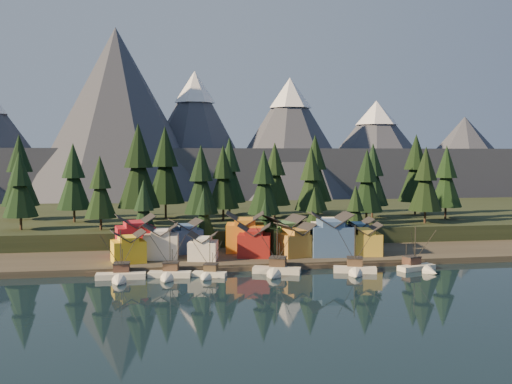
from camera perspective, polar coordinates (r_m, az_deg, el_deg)
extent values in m
plane|color=black|center=(119.56, 2.05, -9.26)|extent=(500.00, 500.00, 0.00)
cube|color=#322D24|center=(158.07, -0.85, -5.77)|extent=(400.00, 50.00, 1.50)
cube|color=black|center=(206.85, -2.92, -2.88)|extent=(420.00, 100.00, 6.00)
cube|color=#433A30|center=(135.30, 0.64, -7.50)|extent=(80.00, 4.00, 1.00)
cube|color=#424555|center=(355.10, -5.67, 1.83)|extent=(560.00, 160.00, 30.00)
cone|color=#424555|center=(295.50, -13.74, 7.17)|extent=(100.00, 100.00, 90.00)
cone|color=#424555|center=(312.80, -6.11, 5.41)|extent=(80.00, 80.00, 72.00)
cone|color=white|center=(314.78, -6.15, 10.39)|extent=(22.40, 22.40, 17.28)
cone|color=#424555|center=(307.88, 3.39, 5.08)|extent=(84.00, 84.00, 68.00)
cone|color=white|center=(309.55, 3.41, 9.87)|extent=(23.52, 23.52, 16.32)
cone|color=#424555|center=(339.31, 11.90, 4.04)|extent=(92.00, 92.00, 58.00)
cone|color=white|center=(340.16, 11.95, 7.75)|extent=(25.76, 25.76, 13.92)
cone|color=#424555|center=(372.34, 20.08, 3.24)|extent=(88.00, 88.00, 50.00)
cube|color=silver|center=(128.55, -13.36, -8.27)|extent=(10.68, 3.38, 1.68)
cone|color=silver|center=(122.88, -13.61, -8.83)|extent=(3.23, 3.69, 3.15)
cube|color=black|center=(128.68, -13.36, -8.54)|extent=(10.94, 3.44, 0.37)
cube|color=#4B3128|center=(130.12, -13.29, -7.39)|extent=(3.43, 3.23, 1.89)
cube|color=#252323|center=(129.93, -13.30, -6.93)|extent=(3.65, 3.44, 0.21)
cylinder|color=black|center=(128.16, -13.37, -5.79)|extent=(0.19, 0.19, 9.46)
cylinder|color=black|center=(132.00, -13.22, -6.58)|extent=(0.15, 0.15, 4.62)
cube|color=silver|center=(128.33, -8.62, -8.23)|extent=(9.69, 4.65, 1.62)
cone|color=silver|center=(123.41, -9.01, -8.72)|extent=(3.56, 3.67, 3.04)
cube|color=black|center=(128.46, -8.61, -8.50)|extent=(9.93, 4.74, 0.35)
cube|color=brown|center=(129.66, -8.50, -7.40)|extent=(3.73, 3.57, 1.82)
cube|color=#252323|center=(129.47, -8.50, -6.96)|extent=(3.97, 3.81, 0.20)
cylinder|color=black|center=(127.88, -8.60, -5.85)|extent=(0.18, 0.18, 9.12)
cylinder|color=black|center=(131.26, -8.37, -6.63)|extent=(0.14, 0.14, 4.46)
cube|color=silver|center=(127.74, -4.68, -8.28)|extent=(7.92, 4.95, 1.41)
cone|color=silver|center=(123.87, -5.16, -8.66)|extent=(3.34, 3.28, 2.65)
cube|color=black|center=(127.85, -4.68, -8.51)|extent=(8.10, 5.05, 0.31)
cube|color=#4E3E29|center=(128.76, -4.53, -7.56)|extent=(3.54, 3.43, 1.59)
cube|color=#252323|center=(128.59, -4.53, -7.17)|extent=(3.77, 3.66, 0.18)
cylinder|color=black|center=(127.29, -4.64, -6.19)|extent=(0.16, 0.16, 7.95)
cylinder|color=black|center=(129.99, -4.37, -6.89)|extent=(0.12, 0.12, 3.89)
cube|color=beige|center=(130.88, 2.08, -7.94)|extent=(11.28, 6.87, 1.81)
cone|color=beige|center=(125.17, 1.68, -8.48)|extent=(4.45, 4.62, 3.40)
cube|color=black|center=(131.02, 2.08, -8.23)|extent=(11.54, 7.02, 0.40)
cube|color=#433123|center=(132.45, 2.21, -7.02)|extent=(4.57, 4.44, 2.04)
cube|color=#252323|center=(132.24, 2.21, -6.54)|extent=(4.86, 4.73, 0.23)
cylinder|color=black|center=(130.45, 2.13, -5.32)|extent=(0.20, 0.20, 10.21)
cylinder|color=black|center=(134.34, 2.35, -6.18)|extent=(0.16, 0.16, 4.99)
cube|color=silver|center=(133.60, 9.86, -7.76)|extent=(10.19, 5.89, 1.71)
cone|color=silver|center=(128.40, 9.96, -8.23)|extent=(4.04, 4.10, 3.21)
cube|color=black|center=(133.73, 9.86, -8.03)|extent=(10.44, 6.01, 0.37)
cube|color=brown|center=(135.01, 9.84, -6.92)|extent=(4.21, 4.07, 1.93)
cube|color=#252323|center=(134.82, 9.84, -6.47)|extent=(4.48, 4.34, 0.21)
cylinder|color=black|center=(133.17, 9.88, -5.34)|extent=(0.19, 0.19, 9.64)
cylinder|color=black|center=(136.72, 9.81, -6.15)|extent=(0.15, 0.15, 4.71)
cube|color=beige|center=(139.41, 15.74, -7.37)|extent=(9.62, 5.56, 1.61)
cone|color=beige|center=(135.82, 17.17, -7.69)|extent=(3.80, 3.86, 3.02)
cube|color=black|center=(139.53, 15.74, -7.61)|extent=(9.85, 5.67, 0.35)
cube|color=#462E25|center=(140.34, 15.29, -6.64)|extent=(3.97, 3.83, 1.81)
cube|color=#252323|center=(140.17, 15.30, -6.23)|extent=(4.22, 4.08, 0.20)
cylinder|color=black|center=(138.91, 15.63, -5.19)|extent=(0.18, 0.18, 9.07)
cylinder|color=black|center=(141.50, 14.79, -5.97)|extent=(0.14, 0.14, 4.43)
cube|color=yellow|center=(138.61, -12.64, -5.82)|extent=(8.70, 7.99, 5.14)
cube|color=yellow|center=(138.14, -12.66, -4.56)|extent=(5.39, 7.14, 1.05)
cube|color=silver|center=(142.60, -9.45, -5.36)|extent=(8.69, 7.85, 5.90)
cube|color=silver|center=(142.09, -9.47, -3.96)|extent=(5.01, 7.43, 1.15)
cube|color=white|center=(139.27, -5.31, -5.84)|extent=(7.88, 7.53, 4.48)
cube|color=white|center=(138.85, -5.32, -4.74)|extent=(4.90, 6.78, 0.95)
cube|color=maroon|center=(142.72, -0.17, -5.35)|extent=(9.36, 8.66, 5.63)
cube|color=maroon|center=(142.22, -0.17, -4.01)|extent=(5.83, 7.71, 1.12)
cube|color=#A06F29|center=(144.09, 3.92, -5.27)|extent=(9.65, 9.65, 5.67)
cube|color=#A06F29|center=(143.60, 3.93, -3.94)|extent=(6.15, 8.61, 1.12)
cube|color=#3A5A8A|center=(145.80, 7.43, -4.82)|extent=(10.77, 9.29, 7.49)
cube|color=#3A5A8A|center=(145.21, 7.44, -3.09)|extent=(6.20, 8.78, 1.43)
cube|color=gold|center=(147.97, 10.78, -5.12)|extent=(9.02, 8.20, 5.49)
cube|color=gold|center=(147.50, 10.80, -3.86)|extent=(5.45, 7.47, 1.12)
cube|color=maroon|center=(147.93, -11.98, -4.80)|extent=(10.52, 9.67, 7.24)
cube|color=maroon|center=(147.36, -12.00, -3.16)|extent=(6.36, 8.83, 1.31)
cube|color=#385686|center=(149.59, -7.05, -4.85)|extent=(8.97, 8.61, 6.20)
cube|color=#385686|center=(149.09, -7.06, -3.47)|extent=(5.59, 7.74, 1.07)
cube|color=orange|center=(149.88, -1.09, -4.59)|extent=(10.96, 9.76, 7.30)
cube|color=orange|center=(149.31, -1.10, -2.95)|extent=(6.62, 8.88, 1.37)
cube|color=#426F3C|center=(149.98, 2.80, -4.74)|extent=(10.76, 9.55, 6.54)
cube|color=#426F3C|center=(149.45, 2.81, -3.26)|extent=(6.67, 8.44, 1.30)
cube|color=white|center=(155.06, 7.24, -4.39)|extent=(10.52, 9.76, 7.01)
cube|color=white|center=(154.53, 7.25, -2.88)|extent=(6.53, 8.73, 1.27)
cube|color=#3B648B|center=(156.50, 10.15, -4.52)|extent=(8.36, 7.96, 6.06)
cube|color=#3B648B|center=(156.03, 10.16, -3.24)|extent=(5.01, 7.36, 1.05)
cylinder|color=#332319|center=(171.66, -22.45, -2.87)|extent=(0.70, 0.70, 3.88)
cone|color=black|center=(170.94, -22.52, -0.08)|extent=(9.47, 9.47, 13.35)
cone|color=black|center=(170.65, -22.58, 2.23)|extent=(6.46, 6.46, 9.69)
cylinder|color=#332319|center=(185.06, -17.71, -2.24)|extent=(0.70, 0.70, 4.31)
cone|color=black|center=(184.34, -17.77, 0.65)|extent=(10.53, 10.53, 14.83)
cone|color=black|center=(184.11, -17.82, 3.03)|extent=(7.18, 7.18, 10.77)
cylinder|color=#332319|center=(164.13, -15.25, -3.06)|extent=(0.70, 0.70, 3.64)
cone|color=black|center=(163.39, -15.30, -0.31)|extent=(8.89, 8.89, 12.53)
cone|color=black|center=(163.08, -15.34, 1.96)|extent=(6.06, 6.06, 9.09)
cylinder|color=#332319|center=(175.23, -11.60, -2.30)|extent=(0.70, 0.70, 5.33)
cone|color=black|center=(174.40, -11.65, 1.48)|extent=(13.03, 13.03, 18.36)
cone|color=black|center=(174.29, -11.69, 4.59)|extent=(8.88, 8.88, 13.32)
cylinder|color=#332319|center=(190.03, -9.02, -1.80)|extent=(0.70, 0.70, 5.32)
cone|color=black|center=(189.26, -9.05, 1.68)|extent=(13.01, 13.01, 18.33)
cone|color=black|center=(189.16, -9.08, 4.54)|extent=(8.87, 8.87, 13.30)
cylinder|color=#332319|center=(165.60, -5.49, -2.78)|extent=(0.70, 0.70, 4.18)
cone|color=black|center=(164.82, -5.51, 0.34)|extent=(10.22, 10.22, 14.40)
cone|color=black|center=(164.54, -5.52, 2.93)|extent=(6.97, 6.97, 10.45)
cylinder|color=#332319|center=(181.15, -3.29, -2.21)|extent=(0.70, 0.70, 4.21)
cone|color=black|center=(180.43, -3.30, 0.68)|extent=(10.29, 10.29, 14.50)
cone|color=black|center=(180.18, -3.31, 3.05)|extent=(7.02, 7.02, 10.52)
cylinder|color=#332319|center=(165.84, 0.79, -2.80)|extent=(0.70, 0.70, 3.93)
cone|color=black|center=(165.08, 0.79, 0.14)|extent=(9.61, 9.61, 13.54)
cone|color=black|center=(164.79, 0.79, 2.56)|extent=(6.55, 6.55, 9.83)
cylinder|color=#332319|center=(190.75, 1.87, -1.87)|extent=(0.70, 0.70, 4.40)
cone|color=black|center=(190.05, 1.88, 0.99)|extent=(10.75, 10.75, 15.14)
cone|color=black|center=(189.83, 1.88, 3.34)|extent=(7.33, 7.33, 10.99)
cylinder|color=#332319|center=(176.10, 5.51, -2.40)|extent=(0.70, 0.70, 4.12)
cone|color=black|center=(175.36, 5.53, 0.49)|extent=(10.06, 10.06, 14.17)
cone|color=black|center=(175.10, 5.55, 2.88)|extent=(6.86, 6.86, 10.29)
cylinder|color=#332319|center=(202.15, 5.88, -1.50)|extent=(0.70, 0.70, 4.91)
cone|color=black|center=(201.46, 5.90, 1.51)|extent=(11.99, 11.99, 16.90)
cone|color=black|center=(201.30, 5.92, 4.00)|extent=(8.18, 8.18, 12.26)
cylinder|color=#332319|center=(176.21, 10.97, -2.47)|extent=(0.70, 0.70, 3.98)
cone|color=black|center=(175.49, 11.01, 0.32)|extent=(9.72, 9.72, 13.70)
cone|color=black|center=(175.22, 11.04, 2.63)|extent=(6.63, 6.63, 9.94)
cylinder|color=#332319|center=(193.89, 11.54, -1.86)|extent=(0.70, 0.70, 4.34)
cone|color=black|center=(193.21, 11.58, 0.91)|extent=(10.60, 10.60, 14.94)
cone|color=black|center=(192.99, 11.61, 3.20)|extent=(7.23, 7.23, 10.84)
cylinder|color=#332319|center=(181.44, 16.53, -2.36)|extent=(0.70, 0.70, 4.12)
cone|color=black|center=(180.73, 16.59, 0.45)|extent=(10.06, 10.06, 14.18)
cone|color=black|center=(180.48, 16.63, 2.77)|extent=(6.86, 6.86, 10.29)
cylinder|color=#332319|center=(206.39, 15.62, -1.51)|extent=(0.70, 0.70, 4.93)
cone|color=black|center=(205.71, 15.67, 1.46)|extent=(12.05, 12.05, 16.98)
cone|color=black|center=(205.56, 15.72, 3.90)|extent=(8.22, 8.22, 12.32)
cylinder|color=#332319|center=(198.38, -2.66, -1.61)|extent=(0.70, 0.70, 4.71)
cone|color=black|center=(197.69, -2.67, 1.33)|extent=(11.50, 11.50, 16.21)
cone|color=black|center=(197.51, -2.68, 3.76)|extent=(7.84, 7.84, 11.76)
cylinder|color=#332319|center=(198.16, -22.45, -1.88)|extent=(0.70, 0.70, 4.82)
cone|color=black|center=(197.46, -22.53, 1.13)|extent=(11.77, 11.77, 16.59)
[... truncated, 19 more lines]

